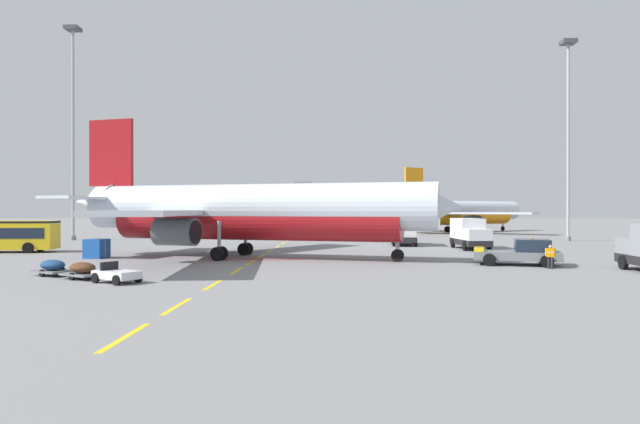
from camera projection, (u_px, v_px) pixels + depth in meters
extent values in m
plane|color=slate|center=(474.00, 245.00, 61.37)|extent=(400.00, 400.00, 0.00)
cube|color=yellow|center=(125.00, 337.00, 17.19)|extent=(0.24, 4.00, 0.01)
cube|color=yellow|center=(177.00, 306.00, 22.71)|extent=(0.24, 4.00, 0.01)
cube|color=yellow|center=(213.00, 285.00, 29.21)|extent=(0.24, 4.00, 0.01)
cube|color=yellow|center=(237.00, 271.00, 35.84)|extent=(0.24, 4.00, 0.01)
cube|color=yellow|center=(251.00, 262.00, 41.64)|extent=(0.24, 4.00, 0.01)
cube|color=yellow|center=(261.00, 256.00, 47.17)|extent=(0.24, 4.00, 0.01)
cube|color=yellow|center=(271.00, 251.00, 53.59)|extent=(0.24, 4.00, 0.01)
cube|color=yellow|center=(278.00, 247.00, 59.63)|extent=(0.24, 4.00, 0.01)
cube|color=yellow|center=(283.00, 243.00, 65.21)|extent=(0.24, 4.00, 0.01)
cube|color=yellow|center=(288.00, 240.00, 71.44)|extent=(0.24, 4.00, 0.01)
cube|color=yellow|center=(293.00, 238.00, 78.62)|extent=(0.24, 4.00, 0.01)
cube|color=yellow|center=(296.00, 236.00, 85.13)|extent=(0.24, 4.00, 0.01)
cube|color=yellow|center=(299.00, 234.00, 90.85)|extent=(0.24, 4.00, 0.01)
cube|color=yellow|center=(302.00, 232.00, 97.97)|extent=(0.24, 4.00, 0.01)
cube|color=yellow|center=(304.00, 231.00, 104.08)|extent=(0.24, 4.00, 0.01)
cube|color=yellow|center=(306.00, 230.00, 110.50)|extent=(0.24, 4.00, 0.01)
cube|color=#B21414|center=(256.00, 259.00, 44.17)|extent=(8.00, 0.40, 0.01)
cylinder|color=silver|center=(255.00, 207.00, 45.25)|extent=(30.14, 10.81, 3.80)
cylinder|color=maroon|center=(255.00, 219.00, 45.26)|extent=(24.63, 9.19, 3.50)
cone|color=silver|center=(439.00, 206.00, 41.17)|extent=(4.28, 4.45, 3.72)
cone|color=silver|center=(95.00, 202.00, 49.52)|extent=(4.84, 4.13, 3.23)
cube|color=#192333|center=(425.00, 198.00, 41.46)|extent=(2.23, 3.15, 0.60)
cube|color=maroon|center=(111.00, 153.00, 49.03)|extent=(4.36, 1.39, 6.00)
cube|color=silver|center=(126.00, 199.00, 52.31)|extent=(4.62, 6.98, 0.24)
cube|color=silver|center=(80.00, 198.00, 46.15)|extent=(4.62, 6.98, 0.24)
cube|color=#B7BCC6|center=(251.00, 212.00, 54.51)|extent=(13.28, 16.87, 0.36)
cube|color=#B7BCC6|center=(156.00, 213.00, 38.15)|extent=(6.44, 17.39, 0.36)
cylinder|color=#4C4F54|center=(237.00, 227.00, 51.67)|extent=(3.61, 2.80, 2.10)
cylinder|color=black|center=(253.00, 227.00, 51.24)|extent=(0.54, 1.76, 1.79)
cylinder|color=#4C4F54|center=(176.00, 232.00, 41.08)|extent=(3.61, 2.80, 2.10)
cylinder|color=black|center=(195.00, 232.00, 40.65)|extent=(0.54, 1.76, 1.79)
cylinder|color=gray|center=(398.00, 238.00, 42.04)|extent=(0.28, 0.28, 2.67)
cylinder|color=black|center=(398.00, 255.00, 42.04)|extent=(1.03, 0.51, 0.99)
cylinder|color=gray|center=(245.00, 234.00, 48.31)|extent=(0.28, 0.28, 2.61)
cylinder|color=black|center=(247.00, 249.00, 48.65)|extent=(1.15, 0.60, 1.10)
cylinder|color=black|center=(244.00, 249.00, 47.98)|extent=(1.15, 0.60, 1.10)
cylinder|color=gray|center=(219.00, 237.00, 43.30)|extent=(0.28, 0.28, 2.61)
cylinder|color=black|center=(221.00, 253.00, 43.64)|extent=(1.15, 0.60, 1.10)
cylinder|color=black|center=(217.00, 254.00, 42.97)|extent=(1.15, 0.60, 1.10)
cube|color=slate|center=(516.00, 255.00, 39.68)|extent=(6.51, 4.19, 0.60)
cube|color=#192333|center=(532.00, 245.00, 39.38)|extent=(2.85, 2.65, 0.90)
cube|color=yellow|center=(479.00, 249.00, 40.42)|extent=(1.30, 2.61, 0.24)
sphere|color=orange|center=(532.00, 238.00, 39.38)|extent=(0.16, 0.16, 0.16)
cylinder|color=black|center=(489.00, 260.00, 38.88)|extent=(0.97, 0.61, 0.90)
cylinder|color=black|center=(489.00, 257.00, 41.57)|extent=(0.97, 0.61, 0.90)
cylinder|color=black|center=(547.00, 261.00, 37.80)|extent=(0.97, 0.61, 0.90)
cylinder|color=black|center=(542.00, 258.00, 40.49)|extent=(0.97, 0.61, 0.90)
cylinder|color=white|center=(178.00, 213.00, 118.69)|extent=(22.31, 11.76, 2.91)
cylinder|color=orange|center=(178.00, 217.00, 118.70)|extent=(18.28, 9.86, 2.67)
cone|color=white|center=(122.00, 213.00, 114.53)|extent=(3.58, 3.67, 2.85)
cone|color=white|center=(232.00, 212.00, 123.05)|extent=(3.93, 3.54, 2.47)
cube|color=#192333|center=(126.00, 211.00, 114.82)|extent=(1.99, 2.49, 0.46)
cube|color=orange|center=(226.00, 197.00, 122.55)|extent=(3.20, 1.58, 4.59)
cube|color=white|center=(231.00, 211.00, 120.48)|extent=(4.18, 5.47, 0.18)
cube|color=white|center=(227.00, 211.00, 125.04)|extent=(4.18, 5.47, 0.18)
cube|color=#B7BCC6|center=(196.00, 215.00, 113.73)|extent=(4.56, 13.23, 0.28)
cube|color=#B7BCC6|center=(188.00, 215.00, 125.86)|extent=(11.50, 12.07, 0.28)
cylinder|color=#4C4F54|center=(195.00, 220.00, 115.92)|extent=(2.88, 2.44, 1.61)
cylinder|color=black|center=(189.00, 220.00, 115.48)|extent=(0.62, 1.29, 1.37)
cylinder|color=#4C4F54|center=(190.00, 220.00, 123.76)|extent=(2.88, 2.44, 1.61)
cylinder|color=black|center=(184.00, 220.00, 123.32)|extent=(0.62, 1.29, 1.37)
cylinder|color=gray|center=(134.00, 222.00, 115.41)|extent=(0.21, 0.21, 2.04)
cylinder|color=black|center=(134.00, 227.00, 115.41)|extent=(0.78, 0.50, 0.76)
cylinder|color=gray|center=(186.00, 222.00, 117.40)|extent=(0.21, 0.21, 2.00)
cylinder|color=black|center=(186.00, 227.00, 117.15)|extent=(0.88, 0.58, 0.84)
cylinder|color=black|center=(186.00, 227.00, 117.65)|extent=(0.88, 0.58, 0.84)
cylinder|color=gray|center=(184.00, 222.00, 121.11)|extent=(0.21, 0.21, 2.00)
cylinder|color=black|center=(184.00, 226.00, 120.86)|extent=(0.88, 0.58, 0.84)
cylinder|color=black|center=(184.00, 226.00, 121.36)|extent=(0.88, 0.58, 0.84)
cylinder|color=silver|center=(465.00, 210.00, 98.25)|extent=(24.12, 19.17, 3.47)
cylinder|color=orange|center=(465.00, 216.00, 98.25)|extent=(19.85, 15.90, 3.19)
cone|color=silver|center=(512.00, 210.00, 106.05)|extent=(4.59, 4.63, 3.40)
cone|color=silver|center=(407.00, 208.00, 90.09)|extent=(4.84, 4.65, 2.95)
cube|color=#192333|center=(509.00, 207.00, 105.50)|extent=(2.72, 2.96, 0.55)
cube|color=orange|center=(414.00, 184.00, 90.98)|extent=(3.42, 2.66, 5.48)
cube|color=silver|center=(399.00, 206.00, 93.04)|extent=(5.83, 6.43, 0.22)
cube|color=silver|center=(424.00, 206.00, 88.23)|extent=(5.83, 6.43, 0.22)
cube|color=#B7BCC6|center=(420.00, 213.00, 102.58)|extent=(8.80, 16.12, 0.33)
cube|color=#B7BCC6|center=(487.00, 213.00, 89.80)|extent=(15.31, 12.33, 0.33)
cylinder|color=#4C4F54|center=(430.00, 220.00, 100.25)|extent=(3.49, 3.28, 1.92)
cylinder|color=black|center=(435.00, 220.00, 101.08)|extent=(1.06, 1.37, 1.63)
cylinder|color=#4C4F54|center=(473.00, 221.00, 91.99)|extent=(3.49, 3.28, 1.92)
cylinder|color=black|center=(479.00, 221.00, 92.82)|extent=(1.06, 1.37, 1.63)
cylinder|color=gray|center=(503.00, 222.00, 104.42)|extent=(0.26, 0.26, 2.43)
cylinder|color=black|center=(503.00, 228.00, 104.43)|extent=(0.88, 0.74, 0.90)
cylinder|color=gray|center=(448.00, 223.00, 99.18)|extent=(0.26, 0.26, 2.38)
cylinder|color=black|center=(447.00, 229.00, 99.45)|extent=(1.00, 0.86, 1.00)
cylinder|color=black|center=(449.00, 229.00, 98.92)|extent=(1.00, 0.86, 1.00)
cylinder|color=gray|center=(469.00, 223.00, 95.27)|extent=(0.26, 0.26, 2.38)
cylinder|color=black|center=(467.00, 230.00, 95.54)|extent=(1.00, 0.86, 1.00)
cylinder|color=black|center=(470.00, 230.00, 95.01)|extent=(1.00, 0.86, 1.00)
cylinder|color=black|center=(40.00, 246.00, 53.10)|extent=(1.03, 0.45, 1.00)
cylinder|color=black|center=(28.00, 248.00, 50.41)|extent=(1.03, 0.45, 1.00)
cube|color=black|center=(404.00, 239.00, 62.18)|extent=(2.86, 7.14, 0.60)
cube|color=maroon|center=(403.00, 230.00, 64.47)|extent=(2.46, 2.53, 1.10)
cube|color=#192333|center=(402.00, 229.00, 65.62)|extent=(1.92, 0.19, 0.64)
cube|color=silver|center=(404.00, 227.00, 61.20)|extent=(2.71, 4.91, 2.10)
cylinder|color=black|center=(393.00, 240.00, 64.53)|extent=(0.34, 0.98, 0.96)
cylinder|color=black|center=(413.00, 240.00, 64.28)|extent=(0.34, 0.98, 0.96)
cylinder|color=black|center=(394.00, 242.00, 60.07)|extent=(0.34, 0.98, 0.96)
cylinder|color=black|center=(416.00, 242.00, 59.83)|extent=(0.34, 0.98, 0.96)
cube|color=#192333|center=(632.00, 243.00, 37.80)|extent=(1.92, 0.10, 0.64)
cylinder|color=black|center=(623.00, 262.00, 36.66)|extent=(0.30, 0.97, 0.96)
cube|color=black|center=(470.00, 242.00, 55.74)|extent=(2.81, 7.13, 0.60)
cube|color=silver|center=(477.00, 235.00, 53.43)|extent=(2.44, 2.51, 1.10)
cube|color=#192333|center=(481.00, 234.00, 52.28)|extent=(1.92, 0.17, 0.64)
cube|color=silver|center=(467.00, 228.00, 56.72)|extent=(2.68, 4.89, 2.10)
cylinder|color=black|center=(489.00, 246.00, 53.53)|extent=(0.34, 0.97, 0.96)
cylinder|color=black|center=(465.00, 246.00, 53.48)|extent=(0.34, 0.97, 0.96)
cylinder|color=black|center=(475.00, 243.00, 58.01)|extent=(0.34, 0.97, 0.96)
cylinder|color=black|center=(453.00, 243.00, 57.95)|extent=(0.34, 0.97, 0.96)
cube|color=silver|center=(117.00, 275.00, 29.96)|extent=(2.95, 2.52, 0.44)
cube|color=black|center=(109.00, 267.00, 30.30)|extent=(0.67, 1.03, 0.56)
cylinder|color=black|center=(138.00, 278.00, 30.06)|extent=(0.57, 0.44, 0.56)
cylinder|color=black|center=(117.00, 280.00, 28.88)|extent=(0.57, 0.44, 0.56)
cylinder|color=black|center=(117.00, 275.00, 31.04)|extent=(0.57, 0.44, 0.56)
cylinder|color=black|center=(95.00, 278.00, 29.85)|extent=(0.57, 0.44, 0.56)
cube|color=slate|center=(83.00, 274.00, 31.61)|extent=(2.83, 2.50, 0.12)
ellipsoid|color=#4C2D19|center=(83.00, 268.00, 31.61)|extent=(2.18, 1.95, 0.64)
cylinder|color=black|center=(93.00, 274.00, 32.18)|extent=(0.45, 0.34, 0.44)
cylinder|color=black|center=(72.00, 276.00, 31.04)|extent=(0.45, 0.34, 0.44)
cube|color=slate|center=(53.00, 271.00, 33.21)|extent=(2.83, 2.50, 0.12)
ellipsoid|color=navy|center=(53.00, 265.00, 33.21)|extent=(2.18, 1.95, 0.64)
cylinder|color=black|center=(63.00, 271.00, 33.79)|extent=(0.45, 0.34, 0.44)
cylinder|color=black|center=(42.00, 273.00, 32.64)|extent=(0.45, 0.34, 0.44)
cylinder|color=#232328|center=(552.00, 263.00, 36.98)|extent=(0.16, 0.16, 0.81)
cylinder|color=#232328|center=(549.00, 263.00, 37.16)|extent=(0.16, 0.16, 0.81)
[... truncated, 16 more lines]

